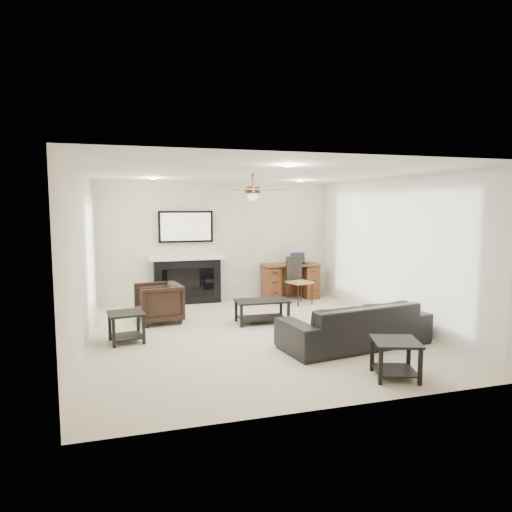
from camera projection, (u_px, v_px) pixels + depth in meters
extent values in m
plane|color=#BEB399|center=(254.00, 334.00, 7.17)|extent=(5.50, 5.50, 0.00)
cube|color=white|center=(254.00, 173.00, 6.89)|extent=(5.00, 5.50, 0.04)
cube|color=beige|center=(218.00, 242.00, 9.65)|extent=(5.00, 0.04, 2.50)
cube|color=beige|center=(334.00, 285.00, 4.41)|extent=(5.00, 0.04, 2.50)
cube|color=beige|center=(82.00, 261.00, 6.32)|extent=(0.04, 5.50, 2.50)
cube|color=beige|center=(396.00, 251.00, 7.73)|extent=(0.04, 5.50, 2.50)
cube|color=white|center=(390.00, 251.00, 7.82)|extent=(0.04, 5.10, 2.40)
cube|color=#93BC89|center=(92.00, 262.00, 7.83)|extent=(0.04, 1.80, 2.10)
cylinder|color=#382619|center=(253.00, 190.00, 7.01)|extent=(1.40, 1.40, 0.30)
imported|color=black|center=(355.00, 324.00, 6.55)|extent=(2.28, 1.17, 0.64)
imported|color=black|center=(159.00, 303.00, 7.87)|extent=(0.84, 0.82, 0.68)
cube|color=black|center=(262.00, 311.00, 7.83)|extent=(0.91, 0.53, 0.40)
cube|color=black|center=(395.00, 359.00, 5.33)|extent=(0.66, 0.66, 0.45)
cube|color=black|center=(126.00, 327.00, 6.72)|extent=(0.57, 0.57, 0.45)
cube|color=black|center=(187.00, 257.00, 9.33)|extent=(1.52, 0.34, 1.91)
cube|color=#422210|center=(290.00, 281.00, 9.86)|extent=(1.22, 0.56, 0.76)
cube|color=black|center=(300.00, 281.00, 9.33)|extent=(0.53, 0.54, 0.97)
cube|color=black|center=(299.00, 258.00, 9.84)|extent=(0.33, 0.24, 0.23)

